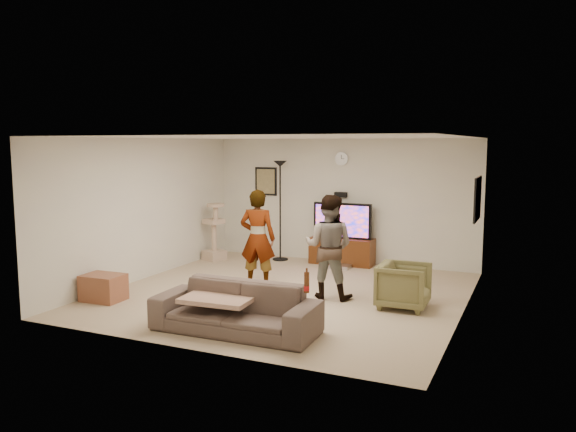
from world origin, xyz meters
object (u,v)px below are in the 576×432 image
at_px(tv_stand, 342,251).
at_px(sofa, 236,308).
at_px(tv, 342,221).
at_px(beer_bottle, 307,282).
at_px(person_right, 329,247).
at_px(cat_tree, 214,232).
at_px(armchair, 404,286).
at_px(side_table, 103,288).
at_px(person_left, 258,238).
at_px(floor_lamp, 280,211).

bearing_deg(tv_stand, sofa, -88.98).
bearing_deg(tv, beer_bottle, -76.68).
xyz_separation_m(tv, sofa, (0.08, -4.48, -0.57)).
height_order(person_right, sofa, person_right).
relative_size(cat_tree, armchair, 1.63).
bearing_deg(side_table, beer_bottle, -7.27).
height_order(person_left, armchair, person_left).
distance_m(tv, armchair, 3.16).
height_order(tv_stand, cat_tree, cat_tree).
xyz_separation_m(tv, armchair, (1.81, -2.53, -0.55)).
height_order(tv, cat_tree, tv).
distance_m(tv, cat_tree, 2.66).
relative_size(floor_lamp, cat_tree, 1.72).
relative_size(person_right, side_table, 2.67).
bearing_deg(tv, floor_lamp, -174.82).
bearing_deg(armchair, tv_stand, 34.47).
height_order(floor_lamp, person_left, floor_lamp).
xyz_separation_m(sofa, beer_bottle, (0.98, 0.00, 0.44)).
xyz_separation_m(cat_tree, side_table, (0.05, -3.33, -0.39)).
height_order(person_right, armchair, person_right).
xyz_separation_m(sofa, side_table, (-2.58, 0.45, -0.11)).
bearing_deg(floor_lamp, armchair, -37.77).
height_order(tv, beer_bottle, tv).
height_order(floor_lamp, person_right, floor_lamp).
xyz_separation_m(tv_stand, tv, (-0.00, 0.00, 0.62)).
relative_size(tv, person_left, 0.72).
bearing_deg(beer_bottle, armchair, 68.99).
bearing_deg(side_table, armchair, 19.09).
height_order(tv, sofa, tv).
bearing_deg(cat_tree, floor_lamp, 24.64).
xyz_separation_m(tv_stand, armchair, (1.81, -2.53, 0.07)).
bearing_deg(beer_bottle, side_table, 172.73).
distance_m(cat_tree, person_left, 2.45).
xyz_separation_m(person_left, side_table, (-1.79, -1.73, -0.62)).
relative_size(tv, person_right, 0.73).
bearing_deg(tv_stand, floor_lamp, -174.82).
height_order(tv_stand, tv, tv).
xyz_separation_m(tv_stand, cat_tree, (-2.55, -0.69, 0.33)).
bearing_deg(sofa, tv_stand, 89.66).
relative_size(floor_lamp, person_left, 1.24).
bearing_deg(sofa, person_left, 108.66).
bearing_deg(floor_lamp, tv, 5.18).
bearing_deg(armchair, sofa, 137.33).
bearing_deg(person_right, tv, -79.57).
relative_size(floor_lamp, person_right, 1.27).
height_order(cat_tree, beer_bottle, cat_tree).
distance_m(beer_bottle, armchair, 2.13).
bearing_deg(sofa, floor_lamp, 106.29).
distance_m(cat_tree, sofa, 4.62).
xyz_separation_m(person_left, armchair, (2.52, -0.24, -0.49)).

